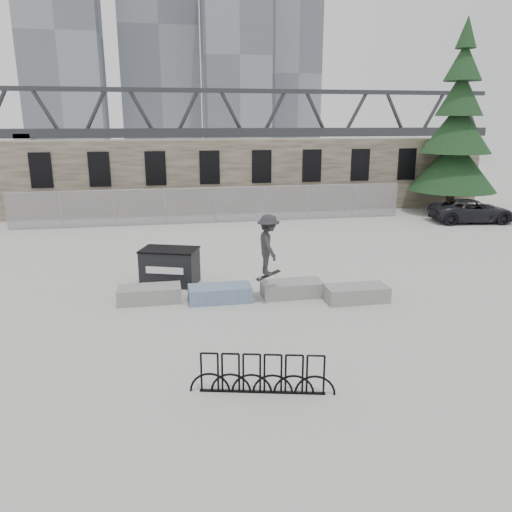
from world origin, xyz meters
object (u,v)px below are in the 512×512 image
at_px(planter_center_left, 220,293).
at_px(planter_center_right, 292,288).
at_px(planter_offset, 356,293).
at_px(dumpster, 170,266).
at_px(suv, 472,211).
at_px(skateboarder, 268,245).
at_px(spruce_tree, 456,138).
at_px(bike_rack, 262,374).
at_px(planter_far_left, 149,293).

bearing_deg(planter_center_left, planter_center_right, 0.52).
relative_size(planter_offset, dumpster, 0.89).
height_order(planter_offset, suv, suv).
xyz_separation_m(planter_offset, skateboarder, (-2.85, 0.34, 1.64)).
distance_m(planter_offset, suv, 15.84).
bearing_deg(planter_offset, spruce_tree, 50.03).
distance_m(planter_center_left, skateboarder, 2.27).
height_order(planter_offset, dumpster, dumpster).
distance_m(dumpster, skateboarder, 4.15).
relative_size(planter_center_left, suv, 0.42).
bearing_deg(planter_center_right, dumpster, 152.46).
distance_m(planter_center_right, bike_rack, 6.21).
xyz_separation_m(planter_center_left, planter_offset, (4.34, -0.82, 0.00)).
height_order(planter_center_right, suv, suv).
bearing_deg(spruce_tree, planter_far_left, -144.92).
relative_size(planter_far_left, dumpster, 0.89).
relative_size(planter_offset, bike_rack, 0.65).
distance_m(bike_rack, skateboarder, 5.66).
relative_size(planter_center_left, planter_center_right, 1.00).
bearing_deg(planter_center_right, spruce_tree, 43.96).
relative_size(planter_far_left, skateboarder, 0.96).
bearing_deg(suv, planter_center_left, 130.67).
bearing_deg(dumpster, planter_center_left, -34.08).
bearing_deg(planter_offset, planter_center_left, 169.31).
xyz_separation_m(dumpster, skateboarder, (3.02, -2.55, 1.26)).
xyz_separation_m(planter_center_left, dumpster, (-1.53, 2.07, 0.38)).
relative_size(planter_center_right, bike_rack, 0.65).
bearing_deg(skateboarder, planter_center_left, 70.23).
xyz_separation_m(planter_center_right, bike_rack, (-2.18, -5.82, 0.17)).
bearing_deg(skateboarder, bike_rack, 164.74).
bearing_deg(bike_rack, dumpster, 102.60).
xyz_separation_m(planter_center_left, suv, (15.69, 10.21, 0.38)).
xyz_separation_m(planter_center_right, dumpster, (-3.94, 2.05, 0.38)).
bearing_deg(dumpster, bike_rack, -57.82).
xyz_separation_m(planter_offset, bike_rack, (-4.10, -4.98, 0.17)).
bearing_deg(skateboarder, suv, -55.00).
bearing_deg(planter_center_right, suv, 37.49).
distance_m(bike_rack, spruce_tree, 25.18).
bearing_deg(spruce_tree, planter_center_right, -136.04).
height_order(spruce_tree, skateboarder, spruce_tree).
height_order(dumpster, suv, suv).
bearing_deg(planter_far_left, bike_rack, -68.19).
relative_size(bike_rack, suv, 0.65).
xyz_separation_m(bike_rack, skateboarder, (1.26, 5.32, 1.47)).
distance_m(planter_center_left, spruce_tree, 21.35).
xyz_separation_m(planter_center_right, spruce_tree, (13.74, 13.25, 4.34)).
relative_size(planter_offset, skateboarder, 0.96).
height_order(planter_center_left, skateboarder, skateboarder).
xyz_separation_m(planter_offset, suv, (11.36, 11.03, 0.38)).
bearing_deg(planter_center_right, skateboarder, -151.47).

